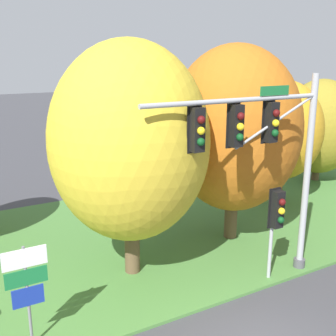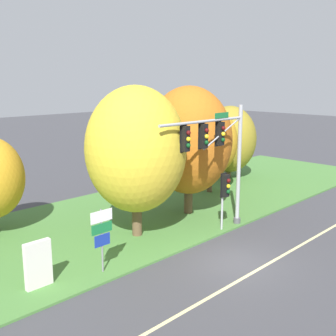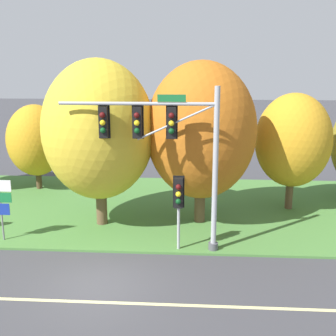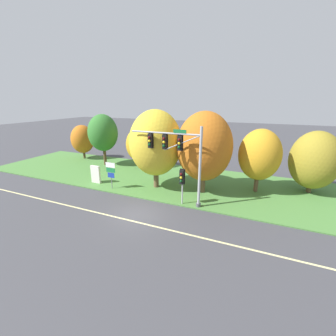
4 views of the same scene
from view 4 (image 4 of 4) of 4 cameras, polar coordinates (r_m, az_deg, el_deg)
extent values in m
plane|color=#3D3D42|center=(18.51, -7.62, -11.35)|extent=(160.00, 160.00, 0.00)
cube|color=beige|center=(17.63, -9.67, -12.99)|extent=(36.00, 0.16, 0.01)
cube|color=#477A38|center=(25.27, 1.98, -3.14)|extent=(48.00, 11.50, 0.10)
cylinder|color=#9EA0A5|center=(18.13, 8.09, -0.14)|extent=(0.22, 0.22, 6.71)
cylinder|color=#4C4C51|center=(19.31, 7.70, -9.26)|extent=(0.40, 0.40, 0.30)
cylinder|color=#9EA0A5|center=(18.57, -0.87, 8.88)|extent=(6.17, 0.14, 0.14)
cylinder|color=#9EA0A5|center=(18.11, 3.62, 6.39)|extent=(3.12, 0.08, 1.47)
cube|color=black|center=(18.19, 3.03, 6.35)|extent=(0.34, 0.28, 1.22)
cube|color=black|center=(18.33, 3.20, 6.43)|extent=(0.46, 0.04, 1.34)
sphere|color=#4C0C0C|center=(17.97, 2.84, 7.20)|extent=(0.22, 0.22, 0.22)
sphere|color=yellow|center=(18.02, 2.83, 6.26)|extent=(0.22, 0.22, 0.22)
sphere|color=#0C4219|center=(18.08, 2.81, 5.32)|extent=(0.22, 0.22, 0.22)
cube|color=black|center=(18.69, -0.86, 6.66)|extent=(0.34, 0.28, 1.22)
cube|color=black|center=(18.83, -0.66, 6.74)|extent=(0.46, 0.04, 1.34)
sphere|color=#4C0C0C|center=(18.48, -1.09, 7.48)|extent=(0.22, 0.22, 0.22)
sphere|color=yellow|center=(18.53, -1.09, 6.57)|extent=(0.22, 0.22, 0.22)
sphere|color=#0C4219|center=(18.58, -1.08, 5.66)|extent=(0.22, 0.22, 0.22)
cube|color=black|center=(19.27, -4.53, 6.93)|extent=(0.34, 0.28, 1.22)
cube|color=black|center=(19.41, -4.31, 7.00)|extent=(0.46, 0.04, 1.34)
sphere|color=#4C0C0C|center=(19.06, -4.80, 7.73)|extent=(0.22, 0.22, 0.22)
sphere|color=yellow|center=(19.11, -4.78, 6.84)|extent=(0.22, 0.22, 0.22)
sphere|color=#0C4219|center=(19.17, -4.76, 5.96)|extent=(0.22, 0.22, 0.22)
cube|color=#196B33|center=(17.99, 3.02, 9.30)|extent=(1.10, 0.04, 0.28)
cylinder|color=#9EA0A5|center=(19.13, 3.67, -4.86)|extent=(0.12, 0.12, 3.06)
cube|color=black|center=(18.62, 3.52, -2.30)|extent=(0.34, 0.28, 1.22)
cube|color=black|center=(18.76, 3.68, -2.15)|extent=(0.46, 0.04, 1.34)
sphere|color=#4C0C0C|center=(18.36, 3.34, -1.59)|extent=(0.22, 0.22, 0.22)
sphere|color=yellow|center=(18.46, 3.33, -2.47)|extent=(0.22, 0.22, 0.22)
sphere|color=#0C4219|center=(18.56, 3.31, -3.34)|extent=(0.22, 0.22, 0.22)
cylinder|color=slate|center=(23.11, -14.22, -1.85)|extent=(0.08, 0.08, 2.77)
cube|color=white|center=(22.76, -14.46, 0.73)|extent=(1.09, 0.03, 0.50)
cube|color=#197238|center=(22.91, -14.37, -0.53)|extent=(1.04, 0.03, 0.43)
cube|color=#193399|center=(23.07, -14.27, -1.79)|extent=(0.78, 0.03, 0.51)
cylinder|color=#4C3823|center=(36.63, -20.56, 3.89)|extent=(0.34, 0.34, 2.03)
ellipsoid|color=#B76019|center=(36.28, -20.88, 6.87)|extent=(3.36, 3.36, 4.19)
cylinder|color=#4C3823|center=(31.91, -15.80, 3.72)|extent=(0.39, 0.39, 3.33)
ellipsoid|color=#2D6B28|center=(31.42, -16.20, 8.59)|extent=(3.91, 3.91, 4.89)
cylinder|color=#4C3823|center=(30.08, -7.15, 2.21)|extent=(0.35, 0.35, 2.07)
ellipsoid|color=#C68C1E|center=(29.64, -7.29, 5.93)|extent=(3.46, 3.46, 4.33)
cylinder|color=brown|center=(22.83, -3.06, -1.07)|extent=(0.52, 0.52, 3.15)
ellipsoid|color=gold|center=(22.09, -3.18, 6.34)|extent=(5.17, 5.17, 6.46)
cylinder|color=brown|center=(21.82, 8.84, -2.22)|extent=(0.52, 0.52, 3.07)
ellipsoid|color=#B76019|center=(21.04, 9.20, 5.40)|extent=(5.15, 5.15, 6.44)
cylinder|color=brown|center=(23.40, 21.61, -2.51)|extent=(0.39, 0.39, 2.62)
ellipsoid|color=#C68C1E|center=(22.77, 22.25, 3.14)|extent=(3.89, 3.89, 4.86)
cylinder|color=brown|center=(25.63, 32.39, -3.09)|extent=(0.44, 0.44, 2.01)
ellipsoid|color=olive|center=(25.06, 33.18, 1.67)|extent=(4.39, 4.39, 5.49)
cube|color=silver|center=(25.33, -17.89, -1.53)|extent=(1.10, 0.24, 1.90)
cube|color=#4C4C51|center=(25.88, -18.38, -3.31)|extent=(0.10, 0.20, 0.10)
cube|color=#4C4C51|center=(25.37, -17.02, -3.58)|extent=(0.10, 0.20, 0.10)
camera|label=1|loc=(16.93, -41.17, 8.21)|focal=45.00mm
camera|label=2|loc=(23.83, -58.96, 7.46)|focal=45.00mm
camera|label=3|loc=(5.46, -59.53, -3.52)|focal=45.00mm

